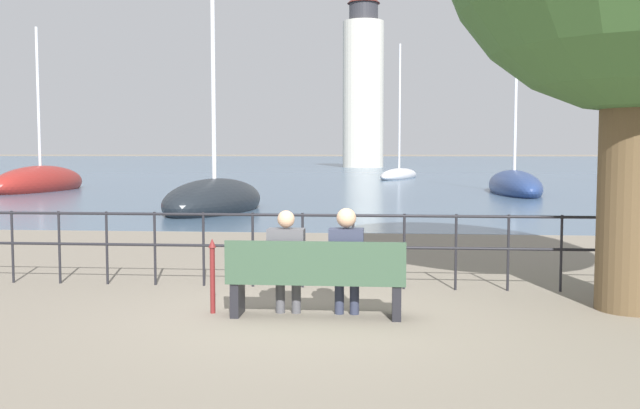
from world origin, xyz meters
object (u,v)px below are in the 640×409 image
closed_umbrella (212,272)px  sailboat_4 (41,183)px  sailboat_1 (638,180)px  sailboat_3 (215,201)px  seated_person_left (287,258)px  sailboat_0 (514,186)px  seated_person_right (346,257)px  park_bench (316,280)px  harbor_lighthouse (363,85)px  sailboat_2 (399,175)px

closed_umbrella → sailboat_4: (-14.65, 25.32, -0.12)m
sailboat_1 → sailboat_3: (-20.28, -20.41, 0.07)m
seated_person_left → sailboat_0: 26.35m
seated_person_right → park_bench: bearing=-167.2°
sailboat_4 → harbor_lighthouse: harbor_lighthouse is taller
park_bench → sailboat_1: sailboat_1 is taller
seated_person_right → harbor_lighthouse: harbor_lighthouse is taller
park_bench → sailboat_2: 43.45m
seated_person_left → sailboat_2: 43.39m
seated_person_left → closed_umbrella: size_ratio=1.39×
seated_person_right → seated_person_left: bearing=180.0°
sailboat_0 → sailboat_4: size_ratio=1.18×
park_bench → sailboat_0: bearing=75.0°
harbor_lighthouse → sailboat_1: bearing=-69.1°
sailboat_2 → seated_person_right: bearing=-77.7°
sailboat_2 → harbor_lighthouse: harbor_lighthouse is taller
sailboat_0 → sailboat_2: size_ratio=1.01×
seated_person_right → sailboat_2: sailboat_2 is taller
closed_umbrella → sailboat_0: (8.06, 25.30, -0.16)m
seated_person_left → harbor_lighthouse: (-1.24, 79.91, 9.37)m
seated_person_left → sailboat_0: sailboat_0 is taller
park_bench → sailboat_3: 15.23m
seated_person_left → sailboat_2: sailboat_2 is taller
park_bench → seated_person_right: (0.35, 0.08, 0.25)m
park_bench → seated_person_right: bearing=12.8°
sailboat_3 → harbor_lighthouse: harbor_lighthouse is taller
closed_umbrella → harbor_lighthouse: (-0.36, 79.85, 9.55)m
sailboat_3 → sailboat_4: size_ratio=0.87×
harbor_lighthouse → sailboat_2: bearing=-84.4°
seated_person_right → sailboat_4: sailboat_4 is taller
sailboat_0 → seated_person_left: bearing=-104.5°
seated_person_right → sailboat_2: 43.36m
sailboat_2 → harbor_lighthouse: size_ratio=0.46×
park_bench → sailboat_4: (-15.89, 25.45, -0.07)m
park_bench → sailboat_3: sailboat_3 is taller
sailboat_1 → sailboat_0: bearing=-110.4°
seated_person_left → sailboat_4: size_ratio=0.15×
seated_person_left → seated_person_right: 0.69m
seated_person_left → sailboat_3: (-4.28, 14.43, -0.36)m
sailboat_2 → sailboat_4: 25.33m
seated_person_left → sailboat_3: bearing=106.5°
sailboat_1 → park_bench: bearing=-91.6°
park_bench → seated_person_left: bearing=167.1°
sailboat_1 → sailboat_4: bearing=-140.8°
sailboat_1 → closed_umbrella: bearing=-93.4°
sailboat_0 → sailboat_1: (8.83, 9.48, -0.09)m
sailboat_0 → sailboat_3: (-11.46, -10.93, -0.02)m
closed_umbrella → harbor_lighthouse: 80.42m
closed_umbrella → sailboat_1: (16.89, 34.78, -0.25)m
seated_person_right → harbor_lighthouse: (-1.94, 79.91, 9.35)m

